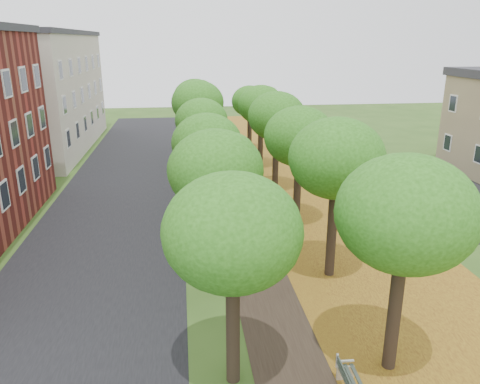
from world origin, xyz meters
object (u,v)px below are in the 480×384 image
object	(u,v)px
car_red	(453,212)
car_white	(391,172)
car_silver	(451,211)
car_grey	(404,181)

from	to	relation	value
car_red	car_white	xyz separation A→B (m)	(0.00, 7.76, 0.13)
car_red	car_white	distance (m)	7.76
car_silver	car_red	xyz separation A→B (m)	(0.00, -0.19, -0.03)
car_white	car_silver	bearing A→B (deg)	-161.39
car_red	car_silver	bearing A→B (deg)	-6.60
car_silver	car_grey	bearing A→B (deg)	-8.30
car_silver	car_white	world-z (taller)	car_white
car_silver	car_white	bearing A→B (deg)	-8.30
car_silver	car_grey	xyz separation A→B (m)	(0.00, 5.66, -0.02)
car_grey	car_white	distance (m)	1.91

